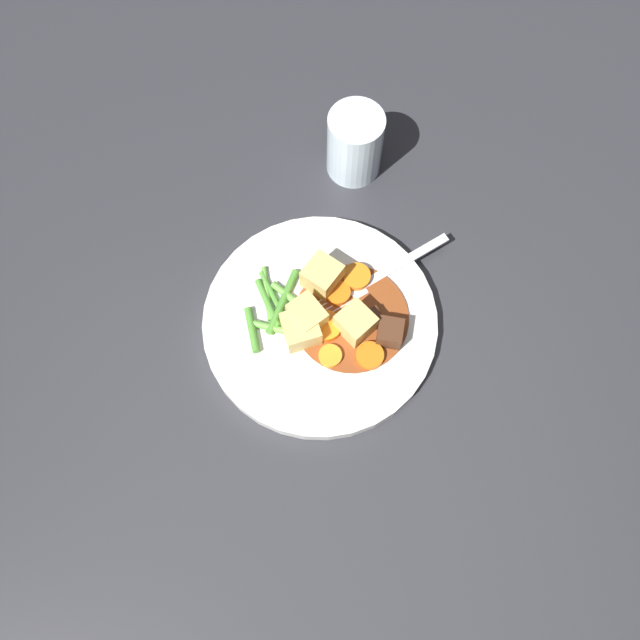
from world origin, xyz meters
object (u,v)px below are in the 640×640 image
object	(u,v)px
meat_chunk_1	(390,333)
potato_chunk_1	(355,323)
carrot_slice_2	(326,327)
meat_chunk_0	(370,321)
carrot_slice_3	(337,293)
potato_chunk_2	(307,312)
dinner_plate	(320,323)
potato_chunk_0	(301,329)
carrot_slice_0	(356,277)
carrot_slice_4	(370,356)
carrot_slice_1	(330,356)
potato_chunk_3	(322,276)
fork	(379,276)
water_glass	(355,144)

from	to	relation	value
meat_chunk_1	potato_chunk_1	bearing A→B (deg)	161.09
carrot_slice_2	meat_chunk_0	xyz separation A→B (m)	(0.05, 0.00, 0.00)
carrot_slice_3	potato_chunk_2	distance (m)	0.04
dinner_plate	carrot_slice_3	xyz separation A→B (m)	(0.02, 0.03, 0.01)
carrot_slice_2	potato_chunk_0	world-z (taller)	potato_chunk_0
carrot_slice_3	carrot_slice_2	bearing A→B (deg)	-112.14
carrot_slice_0	carrot_slice_4	bearing A→B (deg)	-85.99
meat_chunk_0	meat_chunk_1	xyz separation A→B (m)	(0.02, -0.02, 0.00)
carrot_slice_2	meat_chunk_0	bearing A→B (deg)	2.57
carrot_slice_1	potato_chunk_1	distance (m)	0.04
carrot_slice_1	carrot_slice_4	xyz separation A→B (m)	(0.04, -0.00, 0.00)
carrot_slice_1	potato_chunk_1	size ratio (longest dim) A/B	0.71
potato_chunk_3	carrot_slice_1	bearing A→B (deg)	-88.33
meat_chunk_0	potato_chunk_1	bearing A→B (deg)	-165.74
potato_chunk_3	carrot_slice_3	bearing A→B (deg)	-46.53
dinner_plate	fork	distance (m)	0.09
meat_chunk_0	fork	xyz separation A→B (m)	(0.02, 0.06, -0.01)
potato_chunk_0	meat_chunk_0	distance (m)	0.08
potato_chunk_3	carrot_slice_4	bearing A→B (deg)	-63.80
potato_chunk_1	potato_chunk_0	bearing A→B (deg)	-177.88
carrot_slice_4	fork	xyz separation A→B (m)	(0.02, 0.09, -0.00)
carrot_slice_1	carrot_slice_3	size ratio (longest dim) A/B	0.87
carrot_slice_3	potato_chunk_0	xyz separation A→B (m)	(-0.04, -0.04, 0.01)
carrot_slice_4	potato_chunk_0	distance (m)	0.08
carrot_slice_2	meat_chunk_1	distance (m)	0.07
carrot_slice_1	fork	bearing A→B (deg)	56.09
potato_chunk_0	fork	size ratio (longest dim) A/B	0.24
potato_chunk_0	carrot_slice_3	bearing A→B (deg)	45.07
meat_chunk_1	carrot_slice_0	bearing A→B (deg)	112.58
carrot_slice_4	potato_chunk_1	xyz separation A→B (m)	(-0.01, 0.03, 0.01)
carrot_slice_4	potato_chunk_1	world-z (taller)	potato_chunk_1
potato_chunk_0	potato_chunk_3	xyz separation A→B (m)	(0.03, 0.06, 0.00)
potato_chunk_1	meat_chunk_0	distance (m)	0.02
carrot_slice_1	carrot_slice_3	world-z (taller)	carrot_slice_3
potato_chunk_2	meat_chunk_0	bearing A→B (deg)	-10.58
potato_chunk_2	meat_chunk_0	size ratio (longest dim) A/B	1.49
potato_chunk_3	meat_chunk_0	size ratio (longest dim) A/B	1.45
carrot_slice_0	carrot_slice_3	world-z (taller)	same
carrot_slice_0	water_glass	xyz separation A→B (m)	(0.01, 0.16, 0.02)
dinner_plate	carrot_slice_1	bearing A→B (deg)	-79.57
meat_chunk_0	dinner_plate	bearing A→B (deg)	171.36
carrot_slice_0	carrot_slice_4	xyz separation A→B (m)	(0.01, -0.09, -0.00)
carrot_slice_4	carrot_slice_0	bearing A→B (deg)	94.01
potato_chunk_1	fork	xyz separation A→B (m)	(0.03, 0.06, -0.01)
carrot_slice_1	fork	xyz separation A→B (m)	(0.06, 0.09, -0.00)
potato_chunk_0	potato_chunk_1	bearing A→B (deg)	2.12
dinner_plate	potato_chunk_2	bearing A→B (deg)	161.98
potato_chunk_0	potato_chunk_1	world-z (taller)	potato_chunk_1
potato_chunk_0	potato_chunk_2	distance (m)	0.02
carrot_slice_0	carrot_slice_2	world-z (taller)	same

